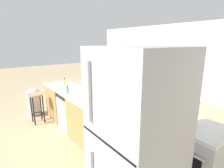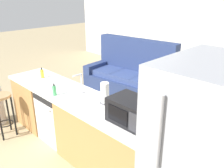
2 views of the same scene
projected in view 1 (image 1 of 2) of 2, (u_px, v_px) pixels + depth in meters
name	position (u px, v px, depth m)	size (l,w,h in m)	color
ground_plane	(79.00, 130.00, 4.00)	(24.00, 24.00, 0.00)	tan
wall_back	(194.00, 62.00, 5.92)	(10.00, 0.06, 2.60)	silver
kitchen_counter	(83.00, 116.00, 3.71)	(2.94, 0.66, 0.90)	#B77F47
dishwasher	(73.00, 109.00, 4.09)	(0.58, 0.61, 0.84)	silver
stove_range	(192.00, 155.00, 2.39)	(0.76, 0.68, 0.90)	#B7B7BC
refrigerator	(136.00, 152.00, 1.63)	(0.72, 0.73, 1.93)	#A8AAB2
microwave	(111.00, 101.00, 2.81)	(0.50, 0.37, 0.28)	black
sink_faucet	(85.00, 87.00, 3.68)	(0.07, 0.18, 0.30)	silver
paper_towel_roll	(98.00, 92.00, 3.32)	(0.14, 0.14, 0.28)	#4C4C51
soap_bottle	(68.00, 90.00, 3.67)	(0.06, 0.06, 0.18)	#4CB266
dish_soap_bottle	(65.00, 82.00, 4.43)	(0.06, 0.06, 0.18)	yellow
kettle	(180.00, 117.00, 2.32)	(0.21, 0.17, 0.19)	#B2B2B7
bar_stool	(37.00, 102.00, 4.26)	(0.32, 0.32, 0.74)	tan
trash_bin	(33.00, 102.00, 4.72)	(0.35, 0.35, 0.74)	#B7B7BC
couch	(130.00, 91.00, 5.69)	(2.08, 1.09, 1.27)	navy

